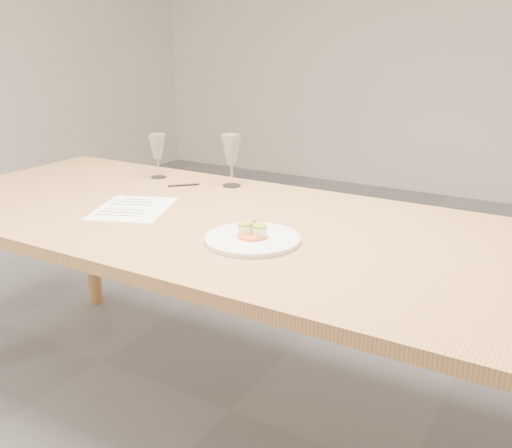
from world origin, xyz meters
The scene contains 7 objects.
ground centered at (0.00, 0.00, 0.00)m, with size 7.00×7.00×0.00m, color slate.
dining_table centered at (0.00, 0.00, 0.68)m, with size 2.40×1.00×0.75m.
dinner_plate centered at (0.19, -0.15, 0.76)m, with size 0.28×0.28×0.07m.
recipe_sheet centered at (-0.35, -0.07, 0.75)m, with size 0.34×0.38×0.00m.
ballpoint_pen centered at (-0.39, 0.27, 0.75)m, with size 0.09×0.10×0.01m.
wine_glass_0 centered at (-0.57, 0.34, 0.88)m, with size 0.07×0.07×0.19m.
wine_glass_1 centered at (-0.23, 0.37, 0.90)m, with size 0.08×0.08×0.21m.
Camera 1 is at (1.00, -1.50, 1.33)m, focal length 40.00 mm.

